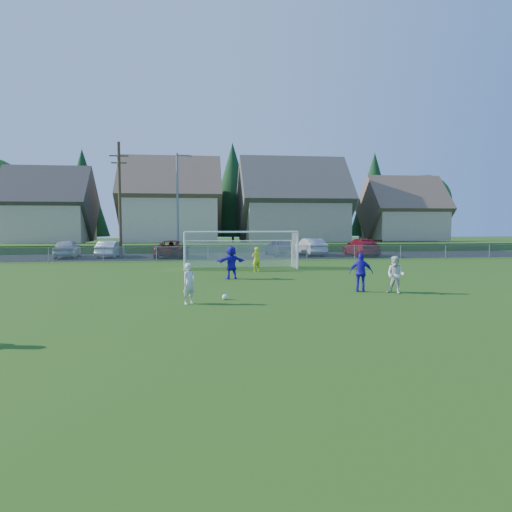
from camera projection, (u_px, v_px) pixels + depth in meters
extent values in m
plane|color=#193D0C|center=(288.00, 318.00, 14.50)|extent=(160.00, 160.00, 0.00)
plane|color=black|center=(229.00, 256.00, 41.70)|extent=(60.00, 60.00, 0.00)
cube|color=#1E420F|center=(224.00, 247.00, 49.09)|extent=(70.00, 6.00, 0.80)
sphere|color=white|center=(225.00, 297.00, 17.94)|extent=(0.22, 0.22, 0.22)
imported|color=silver|center=(189.00, 284.00, 16.96)|extent=(0.66, 0.64, 1.52)
imported|color=silver|center=(396.00, 275.00, 19.47)|extent=(0.97, 0.99, 1.60)
imported|color=#2414BB|center=(361.00, 272.00, 19.92)|extent=(1.08, 0.71, 1.71)
imported|color=#2414BB|center=(231.00, 262.00, 24.56)|extent=(1.73, 0.97, 1.78)
imported|color=#C4E11A|center=(256.00, 259.00, 28.33)|extent=(0.65, 0.54, 1.52)
imported|color=#B0B2B8|center=(68.00, 249.00, 39.47)|extent=(2.37, 4.85, 1.59)
imported|color=white|center=(110.00, 249.00, 40.12)|extent=(1.82, 4.48, 1.44)
imported|color=#5C0A0C|center=(172.00, 249.00, 40.22)|extent=(3.02, 5.58, 1.49)
imported|color=#151345|center=(280.00, 247.00, 42.09)|extent=(2.39, 4.80, 1.57)
imported|color=#BABABA|center=(310.00, 247.00, 42.55)|extent=(2.12, 4.89, 1.57)
imported|color=maroon|center=(361.00, 247.00, 41.98)|extent=(2.32, 5.52, 1.59)
cylinder|color=white|center=(185.00, 251.00, 28.78)|extent=(0.12, 0.12, 2.44)
cylinder|color=white|center=(298.00, 251.00, 29.72)|extent=(0.12, 0.12, 2.44)
cylinder|color=white|center=(242.00, 232.00, 29.16)|extent=(7.30, 0.12, 0.12)
cylinder|color=white|center=(185.00, 255.00, 30.58)|extent=(0.08, 0.08, 1.80)
cylinder|color=white|center=(292.00, 254.00, 31.52)|extent=(0.08, 0.08, 1.80)
cylinder|color=white|center=(239.00, 241.00, 30.99)|extent=(7.30, 0.08, 0.08)
cube|color=silver|center=(239.00, 254.00, 31.05)|extent=(7.30, 0.02, 1.80)
cube|color=silver|center=(185.00, 251.00, 29.67)|extent=(0.02, 1.80, 2.44)
cube|color=silver|center=(295.00, 250.00, 30.61)|extent=(0.02, 1.80, 2.44)
cube|color=silver|center=(241.00, 232.00, 30.05)|extent=(7.30, 1.80, 0.02)
cube|color=gray|center=(233.00, 246.00, 36.17)|extent=(52.00, 0.03, 0.03)
cube|color=gray|center=(233.00, 253.00, 36.22)|extent=(52.00, 0.02, 1.14)
cylinder|color=gray|center=(233.00, 253.00, 36.22)|extent=(0.06, 0.06, 1.20)
cylinder|color=slate|center=(178.00, 206.00, 39.31)|extent=(0.18, 0.18, 9.00)
cylinder|color=slate|center=(183.00, 155.00, 39.07)|extent=(1.20, 0.12, 0.12)
cube|color=slate|center=(190.00, 156.00, 39.15)|extent=(0.36, 0.18, 0.12)
cylinder|color=#473321|center=(120.00, 200.00, 39.63)|extent=(0.26, 0.26, 10.00)
cube|color=#473321|center=(119.00, 156.00, 39.35)|extent=(1.60, 0.10, 0.10)
cube|color=#473321|center=(119.00, 163.00, 39.39)|extent=(1.30, 0.10, 0.10)
cube|color=tan|center=(49.00, 223.00, 53.26)|extent=(9.00, 8.00, 4.50)
pyramid|color=#423D38|center=(47.00, 165.00, 52.77)|extent=(9.90, 8.80, 4.41)
cube|color=#C6B58E|center=(171.00, 219.00, 56.00)|extent=(11.00, 9.00, 5.50)
pyramid|color=brown|center=(170.00, 155.00, 55.45)|extent=(12.10, 9.90, 4.96)
cube|color=tan|center=(292.00, 221.00, 56.96)|extent=(12.00, 10.00, 5.00)
pyramid|color=#4C473F|center=(293.00, 156.00, 56.38)|extent=(13.20, 11.00, 5.52)
cube|color=tan|center=(403.00, 225.00, 59.90)|extent=(9.00, 8.00, 4.00)
pyramid|color=brown|center=(404.00, 175.00, 59.44)|extent=(9.90, 8.80, 4.41)
cylinder|color=#382616|center=(84.00, 241.00, 61.60)|extent=(0.30, 0.30, 1.20)
cone|color=#143819|center=(83.00, 193.00, 61.14)|extent=(6.76, 6.76, 11.70)
cylinder|color=#382616|center=(160.00, 240.00, 63.87)|extent=(0.30, 0.30, 1.20)
cone|color=#143819|center=(159.00, 197.00, 63.44)|extent=(6.24, 6.24, 10.80)
cylinder|color=#382616|center=(233.00, 241.00, 62.19)|extent=(0.30, 0.30, 1.20)
cone|color=#143819|center=(233.00, 190.00, 61.69)|extent=(7.28, 7.28, 12.60)
cylinder|color=#382616|center=(301.00, 230.00, 65.35)|extent=(0.36, 0.36, 3.96)
sphere|color=#2B5B19|center=(302.00, 196.00, 65.00)|extent=(8.36, 8.36, 8.36)
cylinder|color=#382616|center=(373.00, 240.00, 64.75)|extent=(0.30, 0.30, 1.20)
cone|color=#143819|center=(374.00, 194.00, 64.29)|extent=(6.76, 6.76, 11.70)
cylinder|color=#382616|center=(423.00, 231.00, 66.68)|extent=(0.36, 0.36, 3.60)
sphere|color=#2B5B19|center=(424.00, 201.00, 66.36)|extent=(7.60, 7.60, 7.60)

